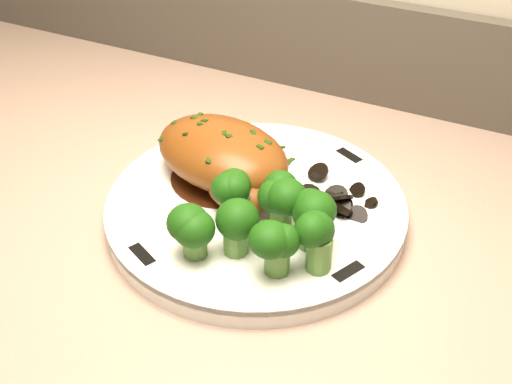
% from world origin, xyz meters
% --- Properties ---
extents(plate, '(0.36, 0.36, 0.02)m').
position_xyz_m(plate, '(-0.07, 1.73, 0.83)').
color(plate, white).
rests_on(plate, counter).
extents(rim_accent_0, '(0.03, 0.02, 0.00)m').
position_xyz_m(rim_accent_0, '(-0.02, 1.83, 0.84)').
color(rim_accent_0, black).
rests_on(rim_accent_0, plate).
extents(rim_accent_1, '(0.02, 0.03, 0.00)m').
position_xyz_m(rim_accent_1, '(-0.18, 1.78, 0.84)').
color(rim_accent_1, black).
rests_on(rim_accent_1, plate).
extents(rim_accent_2, '(0.03, 0.02, 0.00)m').
position_xyz_m(rim_accent_2, '(-0.12, 1.62, 0.84)').
color(rim_accent_2, black).
rests_on(rim_accent_2, plate).
extents(rim_accent_3, '(0.02, 0.03, 0.00)m').
position_xyz_m(rim_accent_3, '(0.04, 1.68, 0.84)').
color(rim_accent_3, black).
rests_on(rim_accent_3, plate).
extents(gravy_pool, '(0.10, 0.10, 0.00)m').
position_xyz_m(gravy_pool, '(-0.11, 1.75, 0.84)').
color(gravy_pool, '#3A180A').
rests_on(gravy_pool, plate).
extents(chicken_breast, '(0.16, 0.12, 0.05)m').
position_xyz_m(chicken_breast, '(-0.11, 1.74, 0.86)').
color(chicken_breast, brown).
rests_on(chicken_breast, plate).
extents(mushroom_pile, '(0.08, 0.06, 0.02)m').
position_xyz_m(mushroom_pile, '(-0.02, 1.75, 0.84)').
color(mushroom_pile, black).
rests_on(mushroom_pile, plate).
extents(broccoli_florets, '(0.13, 0.10, 0.05)m').
position_xyz_m(broccoli_florets, '(-0.04, 1.68, 0.86)').
color(broccoli_florets, '#5B8C3B').
rests_on(broccoli_florets, plate).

